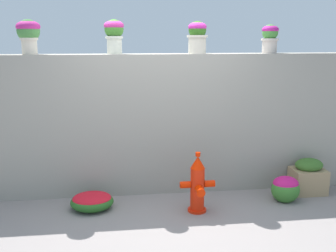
# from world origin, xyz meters

# --- Properties ---
(ground_plane) EXTENTS (24.00, 24.00, 0.00)m
(ground_plane) POSITION_xyz_m (0.00, 0.00, 0.00)
(ground_plane) COLOR gray
(stone_wall) EXTENTS (6.02, 0.31, 1.88)m
(stone_wall) POSITION_xyz_m (0.00, 0.99, 0.94)
(stone_wall) COLOR gray
(stone_wall) RESTS_ON ground
(potted_plant_1) EXTENTS (0.30, 0.30, 0.43)m
(potted_plant_1) POSITION_xyz_m (-1.61, 1.01, 2.15)
(potted_plant_1) COLOR beige
(potted_plant_1) RESTS_ON stone_wall
(potted_plant_2) EXTENTS (0.26, 0.26, 0.44)m
(potted_plant_2) POSITION_xyz_m (-0.55, 1.01, 2.15)
(potted_plant_2) COLOR beige
(potted_plant_2) RESTS_ON stone_wall
(potted_plant_3) EXTENTS (0.27, 0.27, 0.42)m
(potted_plant_3) POSITION_xyz_m (0.53, 0.95, 2.12)
(potted_plant_3) COLOR beige
(potted_plant_3) RESTS_ON stone_wall
(potted_plant_4) EXTENTS (0.23, 0.23, 0.38)m
(potted_plant_4) POSITION_xyz_m (1.54, 1.01, 2.10)
(potted_plant_4) COLOR #BFB1A5
(potted_plant_4) RESTS_ON stone_wall
(fire_hydrant) EXTENTS (0.43, 0.34, 0.75)m
(fire_hydrant) POSITION_xyz_m (0.41, 0.20, 0.34)
(fire_hydrant) COLOR red
(fire_hydrant) RESTS_ON ground
(flower_bush_left) EXTENTS (0.37, 0.33, 0.35)m
(flower_bush_left) POSITION_xyz_m (1.61, 0.38, 0.18)
(flower_bush_left) COLOR #38742C
(flower_bush_left) RESTS_ON ground
(flower_bush_right) EXTENTS (0.53, 0.48, 0.21)m
(flower_bush_right) POSITION_xyz_m (-0.88, 0.43, 0.11)
(flower_bush_right) COLOR #275B20
(flower_bush_right) RESTS_ON ground
(planter_box) EXTENTS (0.45, 0.35, 0.49)m
(planter_box) POSITION_xyz_m (2.03, 0.62, 0.23)
(planter_box) COLOR #9E835D
(planter_box) RESTS_ON ground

